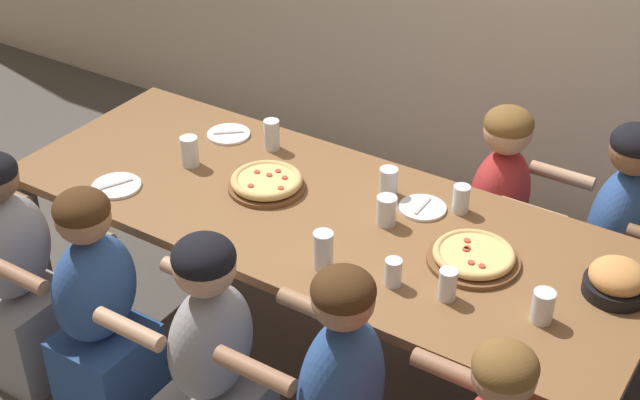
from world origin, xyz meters
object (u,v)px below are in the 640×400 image
Objects in this scene: drinking_glass_c at (543,306)px; drinking_glass_d at (461,200)px; diner_near_midleft at (100,320)px; drinking_glass_a at (272,136)px; pizza_board_main at (474,256)px; diner_near_center at (213,372)px; empty_plate_b at (229,134)px; drinking_glass_f at (393,274)px; diner_far_midright at (497,225)px; diner_near_left at (17,280)px; pizza_board_second at (267,182)px; empty_plate_a at (422,208)px; skillet_bowl at (617,281)px; drinking_glass_e at (323,252)px; drinking_glass_h at (189,151)px; drinking_glass_i at (386,212)px; empty_plate_c at (117,186)px; diner_far_right at (613,258)px; drinking_glass_b at (388,183)px; drinking_glass_g at (448,285)px.

drinking_glass_d is (-0.50, 0.45, -0.01)m from drinking_glass_c.
drinking_glass_a is at bearing -6.00° from diner_near_midleft.
diner_near_center reaches higher than pizza_board_main.
empty_plate_b is 1.26m from drinking_glass_f.
drinking_glass_c is 0.11× the size of diner_far_midright.
pizza_board_main is 0.31× the size of diner_near_left.
drinking_glass_d is at bearing 138.27° from drinking_glass_c.
diner_far_midright reaches higher than pizza_board_second.
pizza_board_second is at bearing 20.58° from diner_near_center.
diner_far_midright is (0.14, 0.48, -0.31)m from empty_plate_a.
skillet_bowl is 1.01m from drinking_glass_e.
drinking_glass_h is at bearing 160.94° from drinking_glass_e.
pizza_board_main is 1.80× the size of empty_plate_a.
drinking_glass_f reaches higher than empty_plate_a.
drinking_glass_d is 0.30m from drinking_glass_i.
pizza_board_second is at bearing 31.76° from empty_plate_c.
drinking_glass_e is 0.93m from diner_near_midleft.
pizza_board_main is 0.31× the size of diner_near_center.
pizza_board_second is 1.63× the size of empty_plate_b.
diner_near_left is 1.00× the size of diner_near_midleft.
drinking_glass_d is at bearing -52.04° from diner_far_right.
diner_near_midleft reaches higher than drinking_glass_d.
diner_far_midright is at bearing 88.11° from drinking_glass_d.
drinking_glass_b is 1.01× the size of drinking_glass_c.
pizza_board_main is at bearing 151.83° from drinking_glass_c.
diner_near_center is at bearing -143.95° from skillet_bowl.
diner_far_midright reaches higher than empty_plate_b.
drinking_glass_c is at bearing 10.93° from drinking_glass_f.
drinking_glass_g is at bearing -25.39° from drinking_glass_a.
diner_near_center reaches higher than pizza_board_second.
drinking_glass_i is at bearing -62.95° from drinking_glass_b.
pizza_board_main is at bearing -14.67° from drinking_glass_a.
empty_plate_b is at bearing 164.77° from drinking_glass_c.
skillet_bowl is 0.69m from diner_far_right.
skillet_bowl is at bearing 47.91° from diner_far_midright.
pizza_board_main is 1.29m from drinking_glass_h.
diner_near_midleft is at bearing -126.82° from drinking_glass_b.
skillet_bowl reaches higher than empty_plate_b.
drinking_glass_b is at bearing 29.96° from empty_plate_c.
drinking_glass_h is (-1.77, -0.12, 0.01)m from skillet_bowl.
pizza_board_main is 0.33m from drinking_glass_d.
drinking_glass_g is at bearing -54.31° from empty_plate_a.
drinking_glass_a reaches higher than empty_plate_b.
drinking_glass_d is 1.15m from drinking_glass_h.
skillet_bowl reaches higher than drinking_glass_i.
empty_plate_b is 1.09m from diner_near_left.
drinking_glass_b and drinking_glass_c have the same top height.
diner_near_midleft reaches higher than drinking_glass_b.
skillet_bowl is 1.43m from diner_near_center.
drinking_glass_g is (0.01, -0.23, 0.03)m from pizza_board_main.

